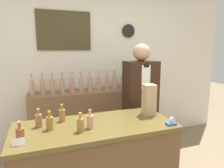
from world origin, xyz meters
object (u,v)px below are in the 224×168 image
at_px(shopkeeper, 140,108).
at_px(paper_bag, 149,100).
at_px(potted_plant, 136,76).
at_px(tape_dispenser, 171,122).

distance_m(shopkeeper, paper_bag, 0.58).
height_order(potted_plant, paper_bag, potted_plant).
distance_m(paper_bag, tape_dispenser, 0.36).
bearing_deg(tape_dispenser, shopkeeper, 81.71).
xyz_separation_m(shopkeeper, paper_bag, (-0.17, -0.50, 0.25)).
height_order(shopkeeper, paper_bag, shopkeeper).
bearing_deg(paper_bag, shopkeeper, 71.37).
height_order(potted_plant, tape_dispenser, potted_plant).
relative_size(shopkeeper, paper_bag, 5.15).
bearing_deg(potted_plant, shopkeeper, -111.95).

